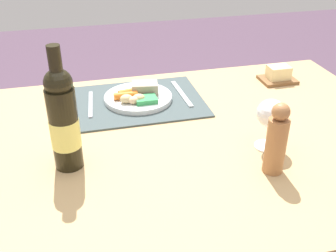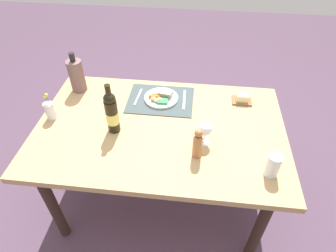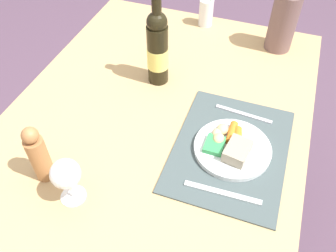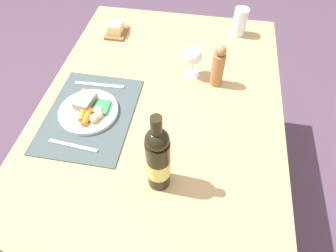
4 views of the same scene
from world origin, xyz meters
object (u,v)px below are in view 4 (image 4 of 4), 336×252
fork (100,85)px  butter_dish (116,29)px  dining_table (158,131)px  knife (73,146)px  wine_glass (193,56)px  pepper_mill (218,67)px  dinner_plate (89,110)px  water_tumbler (239,24)px  wine_bottle (158,159)px

fork → butter_dish: bearing=-176.7°
dining_table → fork: fork is taller
knife → wine_glass: wine_glass is taller
fork → pepper_mill: pepper_mill is taller
dinner_plate → knife: 0.16m
water_tumbler → butter_dish: bearing=-80.4°
dining_table → wine_bottle: bearing=12.6°
dinner_plate → pepper_mill: bearing=118.8°
dinner_plate → fork: dinner_plate is taller
butter_dish → pepper_mill: 0.60m
dinner_plate → water_tumbler: 0.86m
pepper_mill → knife: bearing=-48.7°
dinner_plate → pepper_mill: size_ratio=1.20×
knife → dinner_plate: bearing=-177.5°
dinner_plate → wine_glass: bearing=129.1°
dinner_plate → butter_dish: bearing=-175.0°
fork → dining_table: bearing=62.9°
dining_table → knife: (0.19, -0.27, 0.10)m
dinner_plate → pepper_mill: pepper_mill is taller
butter_dish → pepper_mill: pepper_mill is taller
knife → water_tumbler: bearing=149.8°
pepper_mill → butter_dish: bearing=-118.5°
water_tumbler → knife: bearing=-35.0°
fork → knife: same height
wine_bottle → dinner_plate: bearing=-126.8°
pepper_mill → wine_glass: 0.11m
butter_dish → pepper_mill: size_ratio=0.67×
dining_table → water_tumbler: (-0.62, 0.30, 0.15)m
dining_table → dinner_plate: bearing=-84.2°
dinner_plate → wine_glass: size_ratio=1.59×
knife → wine_bottle: wine_bottle is taller
dinner_plate → wine_bottle: 0.42m
fork → wine_glass: size_ratio=1.47×
dinner_plate → pepper_mill: 0.55m
dinner_plate → dining_table: bearing=95.8°
dining_table → wine_glass: size_ratio=10.49×
knife → wine_bottle: bearing=81.1°
fork → knife: 0.32m
fork → wine_bottle: size_ratio=0.65×
knife → butter_dish: butter_dish is taller
wine_glass → pepper_mill: bearing=71.0°
knife → pepper_mill: bearing=136.1°
knife → wine_glass: (-0.46, 0.37, 0.09)m
fork → water_tumbler: (-0.49, 0.57, 0.05)m
butter_dish → dinner_plate: bearing=5.0°
knife → fork: bearing=-174.1°
dinner_plate → wine_bottle: bearing=53.2°
wine_bottle → butter_dish: wine_bottle is taller
butter_dish → wine_glass: size_ratio=0.89×
fork → wine_glass: 0.42m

